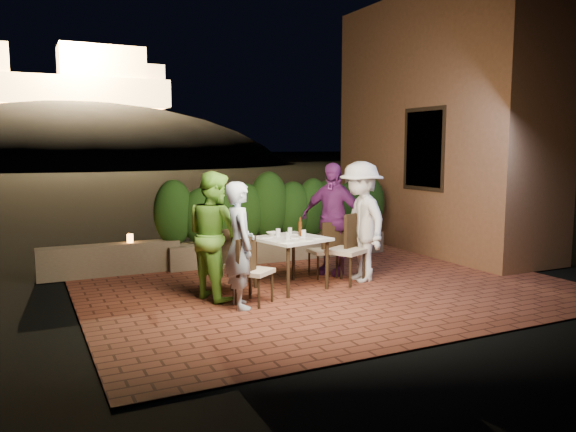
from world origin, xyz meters
TOP-DOWN VIEW (x-y plane):
  - ground at (0.00, 0.00)m, footprint 400.00×400.00m
  - terrace_floor at (0.00, 0.50)m, footprint 7.00×6.00m
  - building_wall at (3.60, 2.00)m, footprint 1.60×5.00m
  - window_pane at (2.82, 1.50)m, footprint 0.08×1.00m
  - window_frame at (2.81, 1.50)m, footprint 0.06×1.15m
  - planter at (0.20, 2.30)m, footprint 4.20×0.55m
  - hedge at (0.20, 2.30)m, footprint 4.00×0.70m
  - parapet at (-2.80, 2.30)m, footprint 2.20×0.30m
  - hill at (2.00, 60.00)m, footprint 52.00×40.00m
  - fortress at (2.00, 60.00)m, footprint 26.00×8.00m
  - dining_table at (-0.57, 0.26)m, footprint 1.09×1.09m
  - plate_nw at (-0.81, -0.07)m, footprint 0.24×0.24m
  - plate_sw at (-0.89, 0.43)m, footprint 0.20×0.20m
  - plate_ne at (-0.27, 0.08)m, footprint 0.21×0.21m
  - plate_se at (-0.33, 0.51)m, footprint 0.23×0.23m
  - plate_centre at (-0.53, 0.24)m, footprint 0.22×0.22m
  - plate_front at (-0.48, -0.04)m, footprint 0.24×0.24m
  - glass_nw at (-0.70, 0.11)m, footprint 0.06×0.06m
  - glass_sw at (-0.70, 0.42)m, footprint 0.07×0.07m
  - glass_ne at (-0.41, 0.17)m, footprint 0.07×0.07m
  - glass_se at (-0.49, 0.46)m, footprint 0.07×0.07m
  - beer_bottle at (-0.39, 0.33)m, footprint 0.05×0.05m
  - bowl at (-0.71, 0.56)m, footprint 0.22×0.22m
  - chair_left_front at (-1.35, -0.24)m, footprint 0.59×0.59m
  - chair_left_back at (-1.45, 0.29)m, footprint 0.59×0.59m
  - chair_right_front at (0.32, 0.20)m, footprint 0.65×0.65m
  - chair_right_back at (0.21, 0.71)m, footprint 0.43×0.43m
  - diner_blue at (-1.58, -0.31)m, footprint 0.45×0.63m
  - diner_green at (-1.72, 0.26)m, footprint 0.86×0.99m
  - diner_white at (0.60, 0.25)m, footprint 0.74×1.22m
  - diner_purple at (0.44, 0.84)m, footprint 0.97×1.11m
  - parapet_lamp at (-2.48, 2.30)m, footprint 0.10×0.10m

SIDE VIEW (x-z plane):
  - hill at x=2.00m, z-range -15.00..7.00m
  - terrace_floor at x=0.00m, z-range -0.15..0.00m
  - ground at x=0.00m, z-range -0.02..-0.02m
  - planter at x=0.20m, z-range 0.00..0.40m
  - parapet at x=-2.80m, z-range 0.00..0.50m
  - dining_table at x=-0.57m, z-range 0.00..0.75m
  - chair_right_back at x=0.21m, z-range 0.00..0.86m
  - chair_left_front at x=-1.35m, z-range 0.00..0.90m
  - chair_left_back at x=-1.45m, z-range 0.00..0.93m
  - chair_right_front at x=0.32m, z-range 0.00..1.04m
  - parapet_lamp at x=-2.48m, z-range 0.50..0.64m
  - plate_sw at x=-0.89m, z-range 0.75..0.76m
  - plate_ne at x=-0.27m, z-range 0.75..0.76m
  - plate_centre at x=-0.53m, z-range 0.75..0.76m
  - plate_se at x=-0.33m, z-range 0.75..0.76m
  - plate_front at x=-0.48m, z-range 0.75..0.76m
  - plate_nw at x=-0.81m, z-range 0.75..0.76m
  - bowl at x=-0.71m, z-range 0.75..0.80m
  - glass_nw at x=-0.70m, z-range 0.75..0.86m
  - glass_se at x=-0.49m, z-range 0.75..0.86m
  - glass_ne at x=-0.41m, z-range 0.75..0.86m
  - diner_blue at x=-1.58m, z-range 0.00..1.61m
  - glass_sw at x=-0.70m, z-range 0.75..0.87m
  - diner_green at x=-1.72m, z-range 0.00..1.73m
  - beer_bottle at x=-0.39m, z-range 0.75..1.02m
  - diner_purple at x=0.44m, z-range 0.00..1.80m
  - diner_white at x=0.60m, z-range 0.00..1.83m
  - hedge at x=0.20m, z-range 0.40..1.50m
  - window_pane at x=2.82m, z-range 1.30..2.70m
  - window_frame at x=2.81m, z-range 1.23..2.77m
  - building_wall at x=3.60m, z-range 0.00..5.00m
  - fortress at x=2.00m, z-range 6.50..14.50m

